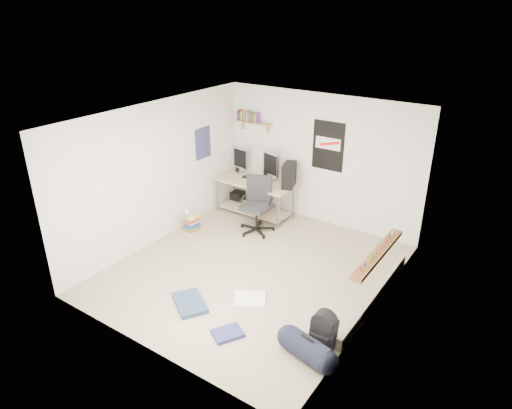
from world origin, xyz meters
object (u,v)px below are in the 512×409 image
Objects in this scene: duffel_bag at (307,350)px; desk at (255,198)px; backpack at (323,333)px; book_stack at (191,223)px; office_chair at (257,208)px.

desk is at bearing 145.85° from duffel_bag.
desk is 2.63× the size of duffel_bag.
duffel_bag is at bearing -101.51° from backpack.
duffel_bag is (2.85, -3.03, -0.22)m from desk.
duffel_bag is (-0.06, -0.32, -0.06)m from backpack.
desk is 3.85× the size of backpack.
duffel_bag reaches higher than backpack.
backpack reaches higher than book_stack.
backpack is at bearing -62.98° from office_chair.
book_stack is at bearing 165.29° from duffel_bag.
desk is 1.40m from book_stack.
office_chair is (0.45, -0.60, 0.12)m from desk.
backpack is (2.91, -2.72, -0.16)m from desk.
office_chair is 3.43m from duffel_bag.
office_chair is at bearing -43.43° from desk.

